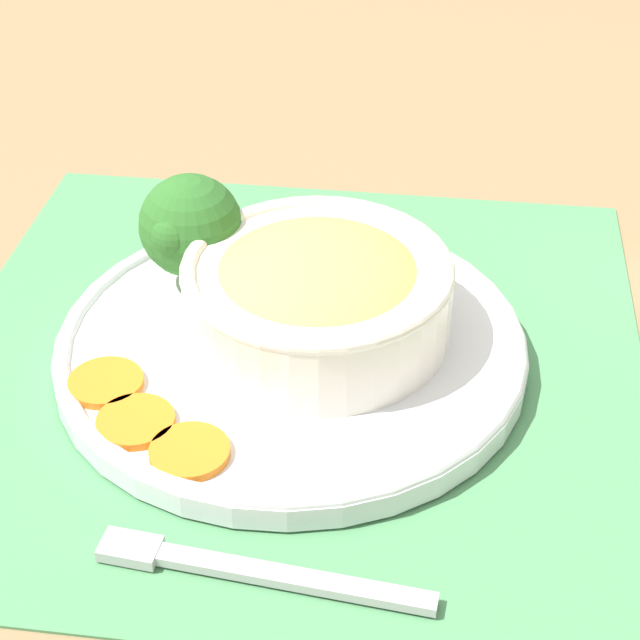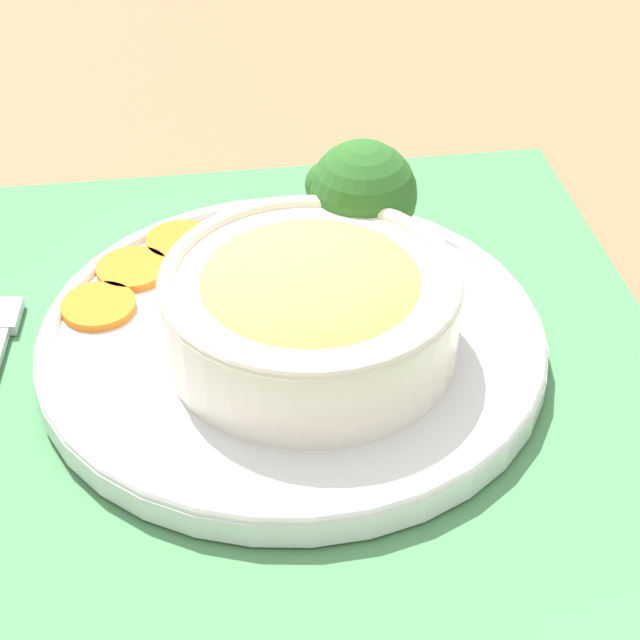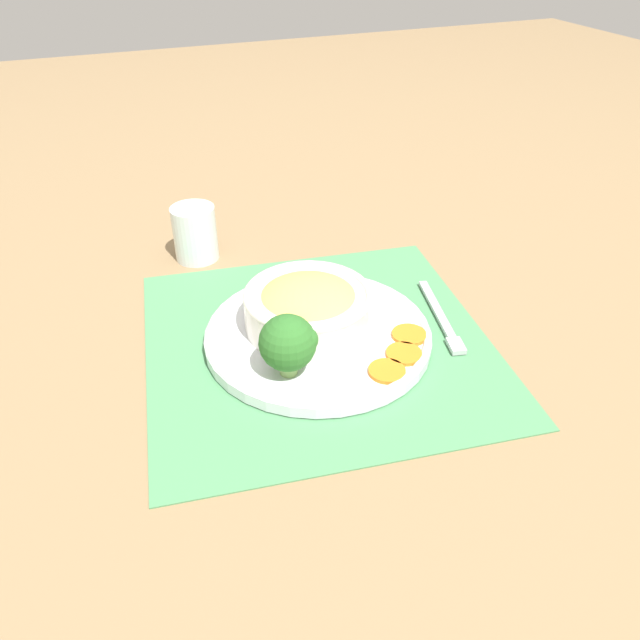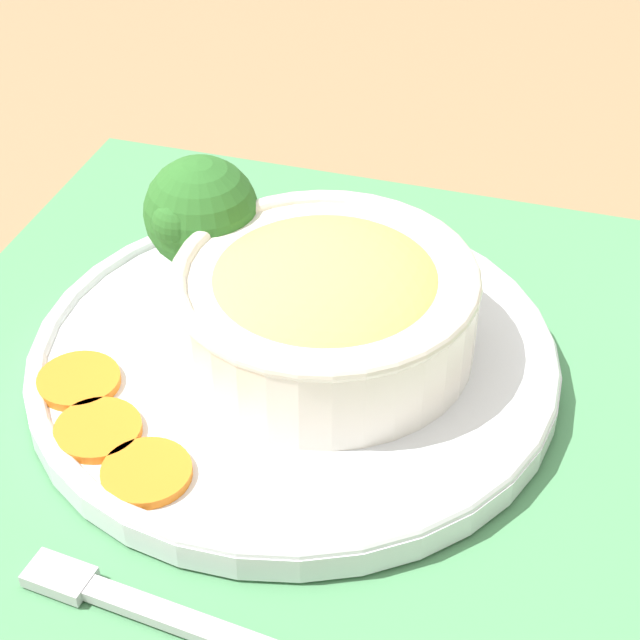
% 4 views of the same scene
% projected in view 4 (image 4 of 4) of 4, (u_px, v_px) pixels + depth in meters
% --- Properties ---
extents(ground_plane, '(4.00, 4.00, 0.00)m').
position_uv_depth(ground_plane, '(294.00, 377.00, 0.64)').
color(ground_plane, '#8C704C').
extents(placemat, '(0.53, 0.53, 0.00)m').
position_uv_depth(placemat, '(294.00, 374.00, 0.64)').
color(placemat, '#4C8C59').
rests_on(placemat, ground_plane).
extents(plate, '(0.31, 0.31, 0.02)m').
position_uv_depth(plate, '(294.00, 357.00, 0.63)').
color(plate, silver).
rests_on(plate, placemat).
extents(bowl, '(0.18, 0.18, 0.07)m').
position_uv_depth(bowl, '(325.00, 302.00, 0.61)').
color(bowl, silver).
rests_on(bowl, plate).
extents(broccoli_floret, '(0.07, 0.07, 0.08)m').
position_uv_depth(broccoli_floret, '(201.00, 213.00, 0.66)').
color(broccoli_floret, '#84AD5B').
rests_on(broccoli_floret, plate).
extents(carrot_slice_near, '(0.05, 0.05, 0.01)m').
position_uv_depth(carrot_slice_near, '(79.00, 381.00, 0.60)').
color(carrot_slice_near, orange).
rests_on(carrot_slice_near, plate).
extents(carrot_slice_middle, '(0.05, 0.05, 0.01)m').
position_uv_depth(carrot_slice_middle, '(98.00, 430.00, 0.57)').
color(carrot_slice_middle, orange).
rests_on(carrot_slice_middle, plate).
extents(carrot_slice_far, '(0.05, 0.05, 0.01)m').
position_uv_depth(carrot_slice_far, '(147.00, 473.00, 0.55)').
color(carrot_slice_far, orange).
rests_on(carrot_slice_far, plate).
extents(fork, '(0.06, 0.18, 0.01)m').
position_uv_depth(fork, '(162.00, 614.00, 0.50)').
color(fork, '#B7B7BC').
rests_on(fork, placemat).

